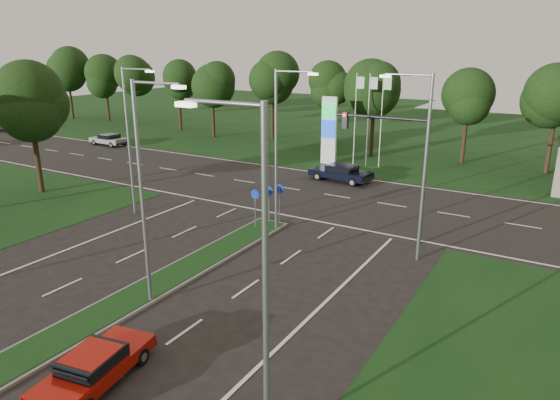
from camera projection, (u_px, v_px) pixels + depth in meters
The scene contains 17 objects.
verge_far at pixel (435, 133), 61.23m from camera, with size 160.00×50.00×0.02m, color #113311.
cross_road at pixel (324, 194), 35.78m from camera, with size 160.00×12.00×0.02m, color black.
median_kerb at pixel (98, 317), 19.34m from camera, with size 2.00×26.00×0.12m, color slate.
streetlight_median_near at pixel (145, 185), 19.02m from camera, with size 2.53×0.22×9.00m.
streetlight_median_far at pixel (279, 143), 27.23m from camera, with size 2.53×0.22×9.00m.
streetlight_left_far at pixel (130, 134), 30.14m from camera, with size 2.53×0.22×9.00m.
streetlight_right_far at pixel (421, 159), 23.41m from camera, with size 2.53×0.22×9.00m.
streetlight_right_near at pixel (258, 266), 11.92m from camera, with size 2.53×0.22×9.00m.
traffic_signal at pixel (401, 156), 25.96m from camera, with size 5.10×0.42×7.00m.
median_signs at pixel (268, 198), 29.04m from camera, with size 1.16×1.76×2.38m.
gas_pylon at pixel (332, 129), 44.13m from camera, with size 5.80×1.26×8.00m.
tree_left_far at pixel (30, 108), 34.48m from camera, with size 5.20×5.20×8.86m.
treeline_far at pixel (402, 84), 46.81m from camera, with size 6.00×6.00×9.90m.
red_sedan at pixel (94, 366), 15.48m from camera, with size 2.34×4.32×1.13m.
navy_sedan at pixel (341, 172), 39.05m from camera, with size 4.99×2.40×1.33m.
far_car_a at pixel (109, 139), 53.45m from camera, with size 4.26×1.91×1.22m.
far_car_c at pixel (7, 126), 62.43m from camera, with size 4.17×1.92×1.18m.
Camera 1 is at (14.84, -7.12, 10.09)m, focal length 32.00 mm.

